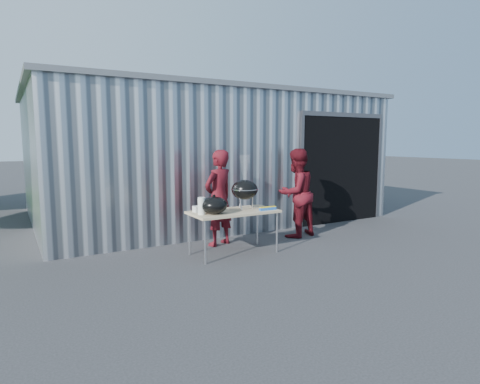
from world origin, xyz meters
TOP-DOWN VIEW (x-y plane):
  - ground at (0.00, 0.00)m, footprint 80.00×80.00m
  - building at (0.92, 4.59)m, footprint 8.20×6.20m
  - folding_table at (-0.30, 0.58)m, footprint 1.50×0.75m
  - kettle_grill at (-0.05, 0.62)m, footprint 0.47×0.47m
  - grill_lid at (-0.72, 0.48)m, footprint 0.44×0.44m
  - paper_towels at (-0.92, 0.53)m, footprint 0.12×0.12m
  - white_tub at (-0.85, 0.77)m, footprint 0.20×0.15m
  - foil_box at (0.24, 0.33)m, footprint 0.32×0.06m
  - person_cook at (-0.25, 1.23)m, footprint 0.75×0.62m
  - person_bystander at (1.41, 1.04)m, footprint 0.96×0.80m

SIDE VIEW (x-z plane):
  - ground at x=0.00m, z-range 0.00..0.00m
  - folding_table at x=-0.30m, z-range 0.33..1.08m
  - foil_box at x=0.24m, z-range 0.75..0.81m
  - white_tub at x=-0.85m, z-range 0.75..0.85m
  - paper_towels at x=-0.92m, z-range 0.75..1.03m
  - person_cook at x=-0.25m, z-range 0.00..1.78m
  - grill_lid at x=-0.72m, z-range 0.74..1.05m
  - person_bystander at x=1.41m, z-range 0.00..1.79m
  - kettle_grill at x=-0.05m, z-range 0.69..1.64m
  - building at x=0.92m, z-range -0.01..3.09m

